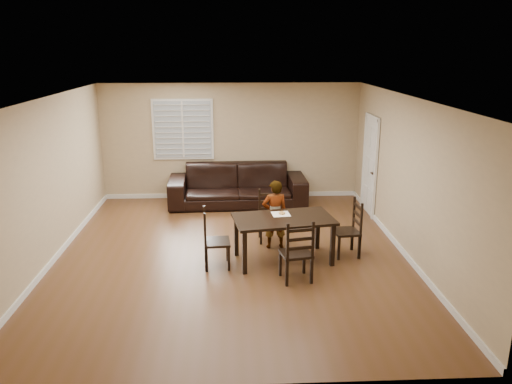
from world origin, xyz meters
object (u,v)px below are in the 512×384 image
chair_far (298,255)px  donut (282,213)px  sofa (238,185)px  dining_table (284,223)px  chair_left (210,241)px  child (275,214)px  chair_right (353,230)px  chair_near (270,217)px

chair_far → donut: chair_far is taller
sofa → dining_table: bearing=-79.0°
chair_left → sofa: 3.42m
dining_table → child: 0.59m
dining_table → chair_left: size_ratio=1.77×
chair_far → donut: bearing=-91.8°
dining_table → sofa: size_ratio=0.57×
dining_table → chair_left: chair_left is taller
dining_table → chair_left: bearing=179.5°
chair_right → child: size_ratio=0.79×
chair_far → chair_left: 1.52m
chair_near → chair_left: bearing=-132.7°
dining_table → chair_far: (0.14, -0.85, -0.22)m
dining_table → chair_left: 1.26m
chair_right → sofa: (-1.95, 3.00, 0.00)m
donut → chair_far: bearing=-81.6°
chair_left → chair_near: bearing=-45.6°
chair_near → chair_far: (0.30, -1.87, 0.02)m
donut → sofa: bearing=103.4°
child → sofa: child is taller
dining_table → chair_left: (-1.22, -0.19, -0.23)m
chair_left → sofa: chair_left is taller
chair_left → chair_right: size_ratio=1.00×
dining_table → chair_near: (-0.15, 1.02, -0.24)m
chair_near → chair_far: size_ratio=0.95×
donut → sofa: size_ratio=0.04×
chair_near → chair_left: (-1.07, -1.21, 0.02)m
chair_near → chair_left: size_ratio=0.96×
chair_right → sofa: size_ratio=0.32×
chair_near → chair_far: 1.90m
chair_near → donut: size_ratio=8.56×
chair_right → sofa: bearing=-152.1°
sofa → chair_right: bearing=-58.7°
chair_left → sofa: size_ratio=0.32×
child → dining_table: bearing=92.1°
chair_left → child: (1.13, 0.77, 0.17)m
chair_right → donut: size_ratio=8.87×
chair_near → donut: bearing=-81.5°
chair_near → sofa: 2.25m
chair_left → donut: (1.21, 0.38, 0.34)m
chair_right → donut: bearing=-94.7°
chair_far → sofa: (-0.87, 4.05, -0.00)m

